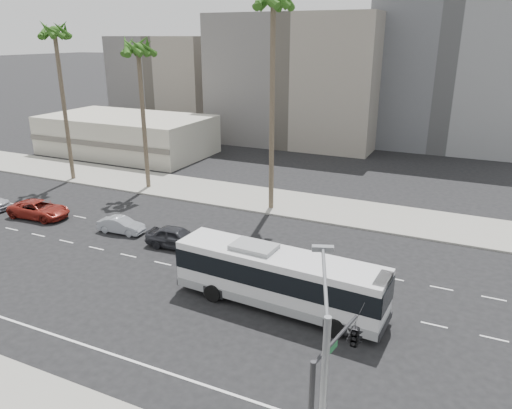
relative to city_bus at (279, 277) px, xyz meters
The scene contains 15 objects.
ground 4.31m from the city_bus, 152.89° to the left, with size 700.00×700.00×0.00m, color black.
sidewalk_north 17.70m from the city_bus, 101.29° to the left, with size 120.00×7.00×0.15m, color gray.
commercial_low 43.47m from the city_bus, 140.31° to the left, with size 22.00×12.16×5.00m.
midrise_beige_west 49.76m from the city_bus, 108.28° to the left, with size 24.00×18.00×18.00m, color slate.
midrise_gray_center 55.09m from the city_bus, 85.16° to the left, with size 20.00×20.00×26.00m, color slate.
midrise_beige_far 66.55m from the city_bus, 128.68° to the left, with size 18.00×16.00×15.00m, color slate.
city_bus is the anchor object (origin of this frame).
car_a 11.06m from the city_bus, 155.94° to the left, with size 4.76×1.91×1.62m, color #27272C.
car_b 16.58m from the city_bus, 162.30° to the left, with size 3.88×1.35×1.28m, color #9599A1.
car_c 24.99m from the city_bus, 169.04° to the left, with size 5.44×2.51×1.51m, color maroon.
streetlight_corner 13.22m from the city_bus, 61.94° to the right, with size 1.68×3.72×8.25m.
traffic_signal 11.17m from the city_bus, 54.41° to the right, with size 2.75×3.71×5.91m.
palm_near 22.81m from the city_bus, 114.68° to the left, with size 5.68×5.68×19.10m.
palm_mid 28.96m from the city_bus, 143.20° to the left, with size 4.88×4.88×15.09m.
palm_far 36.59m from the city_bus, 154.07° to the left, with size 4.84×4.84×16.65m.
Camera 1 is at (12.70, -24.77, 15.03)m, focal length 33.77 mm.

